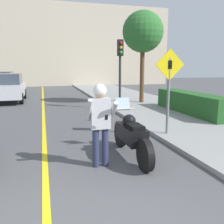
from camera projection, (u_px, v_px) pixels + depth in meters
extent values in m
cube|color=gray|center=(220.00, 131.00, 7.93)|extent=(4.40, 44.00, 0.11)
cube|color=yellow|center=(44.00, 129.00, 8.42)|extent=(0.12, 36.00, 0.01)
cube|color=beige|center=(46.00, 45.00, 26.75)|extent=(28.00, 1.20, 8.81)
cylinder|color=black|center=(145.00, 155.00, 5.00)|extent=(0.14, 0.67, 0.67)
cylinder|color=black|center=(120.00, 134.00, 6.59)|extent=(0.14, 0.67, 0.67)
cube|color=black|center=(131.00, 134.00, 5.76)|extent=(0.40, 1.16, 0.36)
sphere|color=black|center=(129.00, 121.00, 5.86)|extent=(0.32, 0.32, 0.32)
cube|color=black|center=(135.00, 127.00, 5.47)|extent=(0.28, 0.48, 0.10)
cylinder|color=silver|center=(124.00, 109.00, 6.22)|extent=(0.62, 0.03, 0.03)
cube|color=silver|center=(123.00, 104.00, 6.27)|extent=(0.36, 0.12, 0.31)
cylinder|color=#282D4C|center=(96.00, 148.00, 5.21)|extent=(0.14, 0.14, 0.83)
cylinder|color=#282D4C|center=(105.00, 147.00, 5.26)|extent=(0.14, 0.14, 0.83)
cube|color=#B7B7BC|center=(100.00, 113.00, 5.10)|extent=(0.40, 0.22, 0.63)
cylinder|color=#B7B7BC|center=(89.00, 110.00, 4.93)|extent=(0.09, 0.38, 0.49)
cylinder|color=#B7B7BC|center=(114.00, 111.00, 5.05)|extent=(0.09, 0.44, 0.44)
sphere|color=tan|center=(100.00, 93.00, 5.03)|extent=(0.23, 0.23, 0.23)
sphere|color=white|center=(100.00, 90.00, 5.02)|extent=(0.27, 0.27, 0.27)
cube|color=black|center=(106.00, 117.00, 4.86)|extent=(0.06, 0.05, 0.11)
cylinder|color=slate|center=(168.00, 97.00, 7.30)|extent=(0.08, 0.08, 2.22)
cube|color=yellow|center=(170.00, 65.00, 7.12)|extent=(0.91, 0.02, 0.91)
cube|color=black|center=(170.00, 65.00, 7.11)|extent=(0.12, 0.01, 0.24)
cylinder|color=#2D2D30|center=(120.00, 74.00, 12.07)|extent=(0.12, 0.12, 3.24)
cube|color=black|center=(120.00, 48.00, 11.83)|extent=(0.26, 0.22, 0.76)
sphere|color=red|center=(121.00, 43.00, 11.67)|extent=(0.14, 0.14, 0.14)
sphere|color=gold|center=(121.00, 48.00, 11.71)|extent=(0.14, 0.14, 0.14)
sphere|color=green|center=(121.00, 52.00, 11.75)|extent=(0.14, 0.14, 0.14)
cube|color=#235623|center=(191.00, 103.00, 10.80)|extent=(0.90, 4.61, 0.86)
cylinder|color=brown|center=(142.00, 75.00, 13.83)|extent=(0.24, 0.24, 3.06)
sphere|color=#2D6B2D|center=(143.00, 32.00, 13.41)|extent=(2.21, 2.21, 2.21)
cylinder|color=black|center=(24.00, 94.00, 16.52)|extent=(0.22, 0.64, 0.64)
cylinder|color=black|center=(21.00, 98.00, 14.05)|extent=(0.22, 0.64, 0.64)
cube|color=silver|center=(8.00, 90.00, 15.00)|extent=(1.80, 4.20, 0.76)
cube|color=#38424C|center=(7.00, 79.00, 14.72)|extent=(1.58, 2.18, 0.60)
cylinder|color=black|center=(15.00, 87.00, 22.24)|extent=(0.22, 0.64, 0.64)
cylinder|color=black|center=(12.00, 89.00, 19.77)|extent=(0.22, 0.64, 0.64)
cube|color=#1E6033|center=(3.00, 84.00, 20.72)|extent=(1.80, 4.20, 0.76)
cube|color=#38424C|center=(2.00, 75.00, 20.44)|extent=(1.58, 2.18, 0.60)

